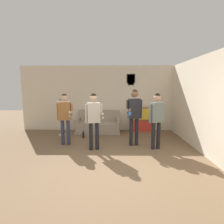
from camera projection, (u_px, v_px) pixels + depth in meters
name	position (u px, v px, depth m)	size (l,w,h in m)	color
ground_plane	(107.00, 174.00, 3.70)	(20.00, 20.00, 0.00)	brown
wall_back	(111.00, 98.00, 7.32)	(7.53, 0.08, 2.70)	beige
wall_right	(194.00, 103.00, 5.35)	(0.06, 6.23, 2.70)	beige
couch	(98.00, 125.00, 7.07)	(1.76, 0.80, 0.87)	gray
bookshelf	(142.00, 120.00, 7.20)	(0.97, 0.30, 1.00)	olive
floor_lamp	(61.00, 106.00, 6.56)	(0.37, 0.40, 1.55)	#ADA89E
person_player_foreground_left	(65.00, 114.00, 5.47)	(0.50, 0.44, 1.64)	#2D334C
person_player_foreground_center	(94.00, 116.00, 5.02)	(0.55, 0.42, 1.66)	black
person_watcher_holding_cup	(134.00, 111.00, 5.39)	(0.49, 0.49, 1.77)	black
person_spectator_near_bookshelf	(157.00, 115.00, 5.10)	(0.48, 0.31, 1.66)	black
bottle_on_floor	(83.00, 135.00, 6.34)	(0.08, 0.08, 0.27)	black
drinking_cup	(138.00, 106.00, 7.13)	(0.08, 0.08, 0.12)	blue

